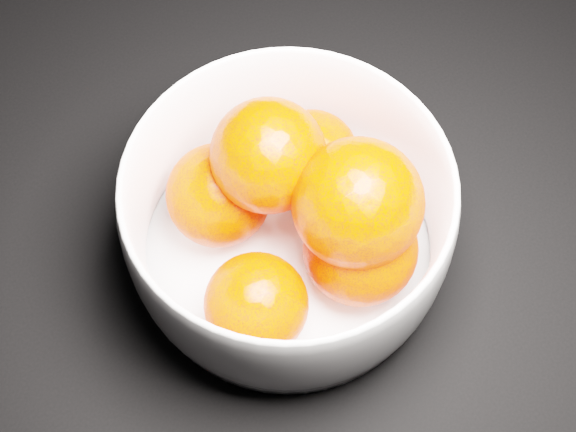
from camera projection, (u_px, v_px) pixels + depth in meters
bowl at (288, 220)px, 0.54m from camera, size 0.22×0.22×0.11m
orange_pile at (302, 208)px, 0.53m from camera, size 0.16×0.16×0.12m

